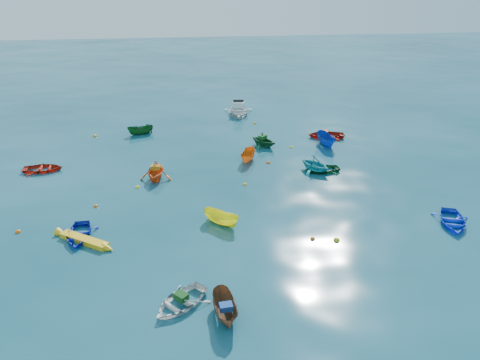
{
  "coord_description": "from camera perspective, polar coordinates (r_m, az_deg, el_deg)",
  "views": [
    {
      "loc": [
        -3.67,
        -25.93,
        15.01
      ],
      "look_at": [
        0.0,
        5.0,
        0.4
      ],
      "focal_mm": 35.0,
      "sensor_mm": 36.0,
      "label": 1
    }
  ],
  "objects": [
    {
      "name": "buoy_or_a",
      "position": [
        31.75,
        -25.42,
        -5.77
      ],
      "size": [
        0.33,
        0.33,
        0.33
      ],
      "primitive_type": "sphere",
      "color": "#FF5F0D",
      "rests_on": "ground"
    },
    {
      "name": "buoy_or_c",
      "position": [
        33.06,
        -17.17,
        -3.1
      ],
      "size": [
        0.3,
        0.3,
        0.3
      ],
      "primitive_type": "sphere",
      "color": "#FF610D",
      "rests_on": "ground"
    },
    {
      "name": "dinghy_green_n",
      "position": [
        41.99,
        2.85,
        4.15
      ],
      "size": [
        3.34,
        3.35,
        1.34
      ],
      "primitive_type": "imported",
      "rotation": [
        0.0,
        0.0,
        0.75
      ],
      "color": "#135328",
      "rests_on": "ground"
    },
    {
      "name": "sampan_green_far",
      "position": [
        45.91,
        -11.98,
        5.48
      ],
      "size": [
        2.63,
        1.55,
        0.95
      ],
      "primitive_type": "imported",
      "rotation": [
        0.0,
        0.0,
        -1.3
      ],
      "color": "#104517",
      "rests_on": "ground"
    },
    {
      "name": "dinghy_red_nw",
      "position": [
        40.03,
        -22.85,
        1.03
      ],
      "size": [
        3.07,
        2.22,
        0.63
      ],
      "primitive_type": "imported",
      "rotation": [
        0.0,
        0.0,
        1.59
      ],
      "color": "red",
      "rests_on": "ground"
    },
    {
      "name": "tarp_orange_b",
      "position": [
        44.66,
        10.33,
        5.76
      ],
      "size": [
        0.56,
        0.69,
        0.31
      ],
      "primitive_type": "cube",
      "rotation": [
        0.0,
        0.0,
        -1.7
      ],
      "color": "orange",
      "rests_on": "dinghy_red_ne"
    },
    {
      "name": "motorboat_white",
      "position": [
        51.07,
        -0.2,
        8.04
      ],
      "size": [
        3.61,
        4.72,
        1.52
      ],
      "primitive_type": "imported",
      "rotation": [
        0.0,
        0.0,
        -0.11
      ],
      "color": "white",
      "rests_on": "ground"
    },
    {
      "name": "dinghy_blue_se",
      "position": [
        32.43,
        24.41,
        -4.91
      ],
      "size": [
        3.23,
        3.78,
        0.66
      ],
      "primitive_type": "imported",
      "rotation": [
        0.0,
        0.0,
        -0.34
      ],
      "color": "#1137DA",
      "rests_on": "ground"
    },
    {
      "name": "sampan_yellow_mid",
      "position": [
        29.57,
        -2.26,
        -5.4
      ],
      "size": [
        2.61,
        2.48,
        1.01
      ],
      "primitive_type": "imported",
      "rotation": [
        0.0,
        0.0,
        0.84
      ],
      "color": "yellow",
      "rests_on": "ground"
    },
    {
      "name": "sampan_orange_n",
      "position": [
        38.81,
        0.99,
        2.37
      ],
      "size": [
        1.85,
        2.8,
        1.01
      ],
      "primitive_type": "imported",
      "rotation": [
        0.0,
        0.0,
        -0.37
      ],
      "color": "orange",
      "rests_on": "ground"
    },
    {
      "name": "tarp_green_a",
      "position": [
        23.22,
        -7.17,
        -13.89
      ],
      "size": [
        0.77,
        0.77,
        0.3
      ],
      "primitive_type": "cube",
      "rotation": [
        0.0,
        0.0,
        -0.79
      ],
      "color": "#104314",
      "rests_on": "dinghy_white_near"
    },
    {
      "name": "buoy_ye_e",
      "position": [
        41.87,
        6.28,
        3.96
      ],
      "size": [
        0.31,
        0.31,
        0.31
      ],
      "primitive_type": "sphere",
      "color": "yellow",
      "rests_on": "ground"
    },
    {
      "name": "buoy_or_e",
      "position": [
        47.95,
        1.81,
        6.87
      ],
      "size": [
        0.3,
        0.3,
        0.3
      ],
      "primitive_type": "sphere",
      "color": "orange",
      "rests_on": "ground"
    },
    {
      "name": "buoy_ye_a",
      "position": [
        28.49,
        11.68,
        -7.25
      ],
      "size": [
        0.38,
        0.38,
        0.38
      ],
      "primitive_type": "sphere",
      "color": "gold",
      "rests_on": "ground"
    },
    {
      "name": "buoy_ye_d",
      "position": [
        46.4,
        -17.24,
        5.1
      ],
      "size": [
        0.39,
        0.39,
        0.39
      ],
      "primitive_type": "sphere",
      "color": "gold",
      "rests_on": "ground"
    },
    {
      "name": "sampan_blue_far",
      "position": [
        42.83,
        10.44,
        4.18
      ],
      "size": [
        1.45,
        3.17,
        1.19
      ],
      "primitive_type": "imported",
      "rotation": [
        0.0,
        0.0,
        0.1
      ],
      "color": "#0D34A3",
      "rests_on": "ground"
    },
    {
      "name": "dinghy_orange_w",
      "position": [
        36.15,
        -10.16,
        0.17
      ],
      "size": [
        2.8,
        3.14,
        1.5
      ],
      "primitive_type": "imported",
      "rotation": [
        0.0,
        0.0,
        -0.13
      ],
      "color": "#F65A17",
      "rests_on": "ground"
    },
    {
      "name": "buoy_or_b",
      "position": [
        28.37,
        8.86,
        -7.15
      ],
      "size": [
        0.29,
        0.29,
        0.29
      ],
      "primitive_type": "sphere",
      "color": "#DF4F0C",
      "rests_on": "ground"
    },
    {
      "name": "dinghy_blue_sw",
      "position": [
        29.81,
        -19.04,
        -6.65
      ],
      "size": [
        2.29,
        3.1,
        0.62
      ],
      "primitive_type": "imported",
      "rotation": [
        0.0,
        0.0,
        0.05
      ],
      "color": "#0E1EB7",
      "rests_on": "ground"
    },
    {
      "name": "sampan_brown_mid",
      "position": [
        22.72,
        -1.77,
        -16.24
      ],
      "size": [
        1.29,
        2.81,
        1.05
      ],
      "primitive_type": "imported",
      "rotation": [
        0.0,
        0.0,
        0.1
      ],
      "color": "brown",
      "rests_on": "ground"
    },
    {
      "name": "buoy_ye_c",
      "position": [
        34.6,
        0.61,
        -0.58
      ],
      "size": [
        0.3,
        0.3,
        0.3
      ],
      "primitive_type": "sphere",
      "color": "yellow",
      "rests_on": "ground"
    },
    {
      "name": "tarp_blue_a",
      "position": [
        22.16,
        -1.72,
        -15.19
      ],
      "size": [
        0.64,
        0.51,
        0.29
      ],
      "primitive_type": "cube",
      "rotation": [
        0.0,
        0.0,
        0.1
      ],
      "color": "#194291",
      "rests_on": "sampan_brown_mid"
    },
    {
      "name": "dinghy_white_near",
      "position": [
        23.46,
        -7.28,
        -14.89
      ],
      "size": [
        3.68,
        3.68,
        0.63
      ],
      "primitive_type": "imported",
      "rotation": [
        0.0,
        0.0,
        -0.79
      ],
      "color": "silver",
      "rests_on": "ground"
    },
    {
      "name": "buoy_ye_b",
      "position": [
        34.99,
        -12.38,
        -0.9
      ],
      "size": [
        0.32,
        0.32,
        0.32
      ],
      "primitive_type": "sphere",
      "color": "yellow",
      "rests_on": "ground"
    },
    {
      "name": "dinghy_cyan_se",
      "position": [
        37.32,
        9.08,
        1.08
      ],
      "size": [
        3.47,
        3.55,
        1.42
      ],
      "primitive_type": "imported",
      "rotation": [
        0.0,
        0.0,
        0.64
      ],
      "color": "teal",
      "rests_on": "ground"
    },
    {
      "name": "ground",
      "position": [
        30.19,
        1.12,
        -4.69
      ],
      "size": [
        160.0,
        160.0,
        0.0
      ],
      "primitive_type": "plane",
      "color": "#093946",
      "rests_on": "ground"
    },
    {
      "name": "tarp_orange_a",
      "position": [
        35.82,
        -10.26,
        1.54
      ],
      "size": [
        0.74,
        0.6,
        0.33
      ],
      "primitive_type": "cube",
      "rotation": [
        0.0,
        0.0,
        -0.13
      ],
      "color": "#C47014",
      "rests_on": "dinghy_orange_w"
    },
    {
      "name": "dinghy_green_e",
      "position": [
        37.35,
        9.92,
        1.04
      ],
      "size": [
        3.04,
        2.33,
        0.59
      ],
      "primitive_type": "imported",
      "rotation": [
        0.0,
        0.0,
        -1.46
      ],
      "color": "#124D22",
      "rests_on": "ground"
    },
    {
      "name": "kayak_yellow",
      "position": [
        29.22,
        -18.39,
        -7.23
      ],
      "size": [
        3.7,
        2.75,
        0.41
      ],
      "primitive_type": null,
      "rotation": [
        0.0,
        0.0,
        0.98
      ],
      "color": "yellow",
      "rests_on": "ground"
    },
    {
      "name": "tarp_green_b",
      "position": [
        41.76,
        2.77,
        5.25
      ],
      "size": [
        0.84,
        0.83,
        0.33
      ],
      "primitive_type": "cube",
      "rotation": [
        0.0,
        0.0,
        0.75
      ],
      "color": "#134C19",
      "rests_on": "dinghy_green_n"
    },
    {
      "name": "dinghy_red_ne",
      "position": [
        44.84,
        10.4,
        5.15
      ],
      "size": [
        3.63,
        2.8,
        0.7
      ],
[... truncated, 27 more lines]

